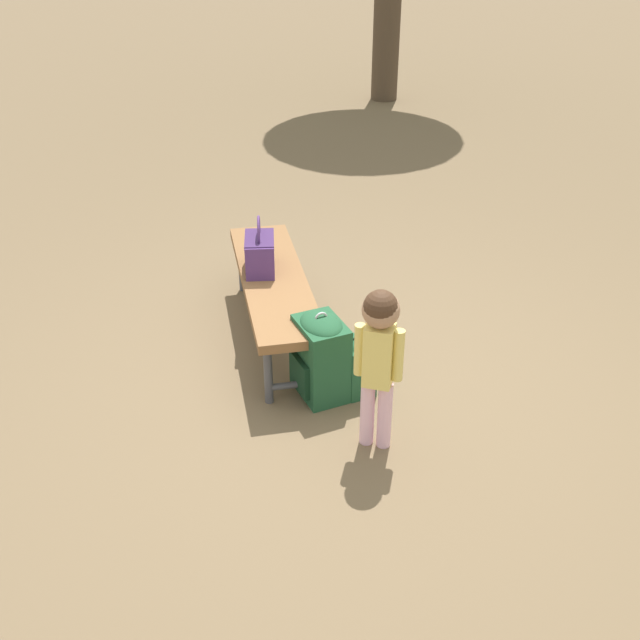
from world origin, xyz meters
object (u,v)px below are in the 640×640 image
at_px(park_bench, 274,284).
at_px(child_standing, 379,346).
at_px(backpack_large, 321,354).
at_px(handbag, 260,252).
at_px(backpack_small, 357,364).

distance_m(park_bench, child_standing, 1.25).
bearing_deg(backpack_large, handbag, -172.25).
height_order(backpack_large, backpack_small, backpack_large).
relative_size(park_bench, backpack_large, 2.98).
bearing_deg(backpack_small, child_standing, -10.89).
distance_m(backpack_large, backpack_small, 0.23).
distance_m(handbag, backpack_large, 0.87).
xyz_separation_m(handbag, backpack_small, (0.86, 0.32, -0.39)).
bearing_deg(child_standing, park_bench, -171.86).
bearing_deg(handbag, park_bench, 22.43).
bearing_deg(child_standing, handbag, -170.50).
bearing_deg(handbag, backpack_small, 20.34).
height_order(park_bench, handbag, handbag).
distance_m(park_bench, backpack_large, 0.71).
bearing_deg(backpack_large, park_bench, -174.96).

